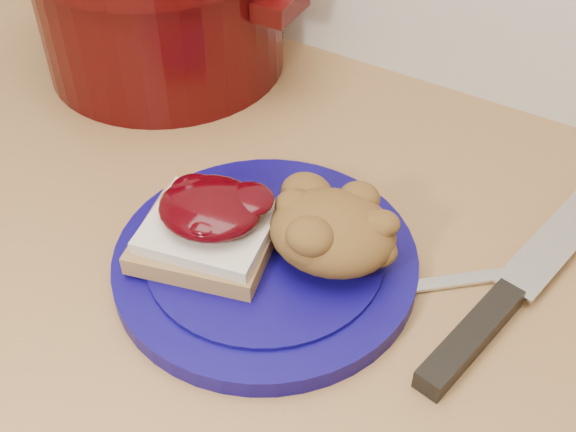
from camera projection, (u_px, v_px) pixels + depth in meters
The scene contains 5 objects.
plate at pixel (266, 261), 0.61m from camera, with size 0.26×0.26×0.02m, color #0C0551.
sandwich at pixel (208, 225), 0.59m from camera, with size 0.13×0.12×0.05m.
stuffing_mound at pixel (332, 232), 0.58m from camera, with size 0.10×0.09×0.05m, color brown.
chef_knife at pixel (500, 304), 0.57m from camera, with size 0.09×0.33×0.02m.
butter_knife at pixel (434, 284), 0.60m from camera, with size 0.16×0.01×0.00m, color silver.
Camera 1 is at (0.28, 1.11, 1.35)m, focal length 45.00 mm.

